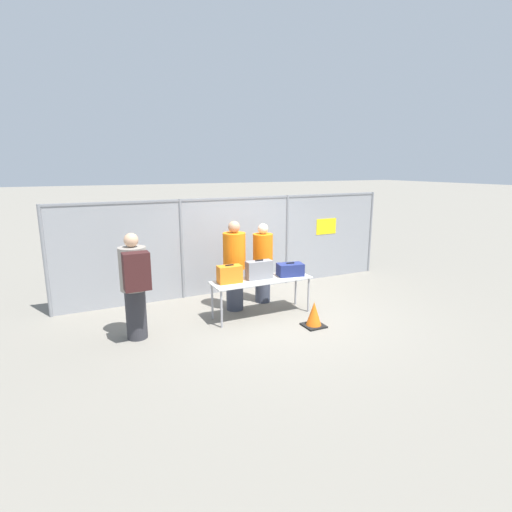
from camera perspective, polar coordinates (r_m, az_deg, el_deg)
ground_plane at (r=7.89m, az=2.97°, el=-8.51°), size 120.00×120.00×0.00m
fence_section at (r=9.22m, az=-2.55°, el=1.99°), size 7.99×0.07×2.18m
inspection_table at (r=7.71m, az=0.80°, el=-3.78°), size 1.97×0.60×0.73m
suitcase_orange at (r=7.45m, az=-3.79°, el=-2.61°), size 0.46×0.26×0.35m
suitcase_grey at (r=7.68m, az=0.44°, el=-1.99°), size 0.51×0.22×0.38m
suitcase_navy at (r=7.95m, az=4.91°, el=-1.94°), size 0.55×0.39×0.27m
traveler_hooded at (r=6.84m, az=-16.95°, el=-3.66°), size 0.45×0.69×1.81m
security_worker_near at (r=7.97m, az=-3.10°, el=-1.25°), size 0.45×0.45×1.81m
security_worker_far at (r=8.44m, az=0.98°, el=-0.86°), size 0.42×0.42×1.70m
utility_trailer at (r=11.96m, az=-0.51°, el=0.78°), size 4.53×2.12×0.64m
traffic_cone at (r=7.39m, az=8.27°, el=-8.37°), size 0.37×0.37×0.47m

